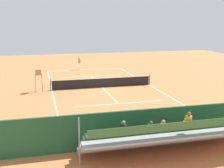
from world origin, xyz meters
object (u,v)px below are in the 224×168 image
bleacher_stand (168,136)px  tennis_racket (75,70)px  equipment_bag (160,135)px  courtside_bench (185,125)px  tennis_ball_near (94,71)px  tennis_player (79,62)px  tennis_ball_far (76,73)px  umpire_chair (39,78)px  tennis_net (102,82)px

bleacher_stand → tennis_racket: size_ratio=16.11×
equipment_bag → tennis_racket: bearing=-85.5°
bleacher_stand → courtside_bench: bearing=-135.1°
tennis_ball_near → bleacher_stand: bearing=87.9°
equipment_bag → tennis_player: 24.76m
courtside_bench → equipment_bag: 1.70m
tennis_ball_near → tennis_ball_far: size_ratio=1.00×
tennis_racket → tennis_ball_far: bearing=86.4°
umpire_chair → courtside_bench: size_ratio=1.19×
bleacher_stand → tennis_racket: bleacher_stand is taller
tennis_net → tennis_player: 11.35m
tennis_racket → tennis_ball_far: 2.26m
courtside_bench → tennis_ball_near: bearing=-87.0°
tennis_net → tennis_ball_near: tennis_net is taller
courtside_bench → tennis_ball_near: (1.18, -22.61, -0.53)m
umpire_chair → tennis_ball_far: 9.82m
tennis_ball_near → umpire_chair: bearing=53.2°
bleacher_stand → tennis_ball_near: bleacher_stand is taller
tennis_net → tennis_racket: tennis_net is taller
tennis_player → tennis_ball_near: tennis_player is taller
tennis_player → tennis_ball_near: bearing=129.6°
courtside_bench → equipment_bag: bearing=4.4°
tennis_player → tennis_ball_near: size_ratio=29.18×
equipment_bag → tennis_ball_near: bearing=-91.2°
courtside_bench → tennis_ball_far: size_ratio=27.27×
tennis_ball_near → equipment_bag: bearing=88.8°
equipment_bag → courtside_bench: bearing=-175.6°
equipment_bag → tennis_ball_near: equipment_bag is taller
courtside_bench → equipment_bag: courtside_bench is taller
umpire_chair → courtside_bench: umpire_chair is taller
courtside_bench → tennis_racket: courtside_bench is taller
bleacher_stand → tennis_ball_near: (-0.89, -24.67, -0.89)m
bleacher_stand → equipment_bag: bleacher_stand is taller
tennis_net → tennis_racket: (1.42, -10.59, -0.49)m
umpire_chair → tennis_ball_far: bearing=-118.4°
umpire_chair → equipment_bag: umpire_chair is taller
umpire_chair → tennis_racket: umpire_chair is taller
tennis_player → tennis_racket: 1.44m
umpire_chair → equipment_bag: bearing=116.8°
courtside_bench → tennis_racket: size_ratio=3.20×
tennis_ball_far → umpire_chair: bearing=61.6°
tennis_net → bleacher_stand: 15.34m
umpire_chair → equipment_bag: (-6.67, 13.18, -1.13)m
umpire_chair → tennis_net: bearing=-177.9°
umpire_chair → courtside_bench: bearing=122.5°
tennis_racket → equipment_bag: bearing=94.5°
bleacher_stand → tennis_racket: (1.48, -25.92, -0.91)m
equipment_bag → tennis_player: size_ratio=0.47×
tennis_ball_far → bleacher_stand: bearing=93.9°
courtside_bench → tennis_ball_far: bearing=-80.3°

